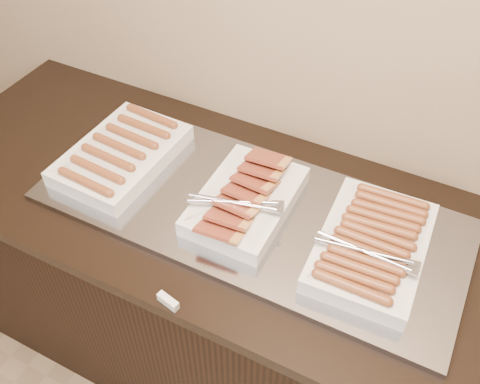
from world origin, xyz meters
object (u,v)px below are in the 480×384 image
(dish_right, at_px, (372,245))
(warming_tray, at_px, (249,210))
(dish_center, at_px, (245,199))
(counter, at_px, (241,297))
(dish_left, at_px, (122,154))

(dish_right, bearing_deg, warming_tray, 177.25)
(dish_center, bearing_deg, counter, 165.39)
(counter, distance_m, dish_right, 0.63)
(dish_left, height_order, dish_center, dish_center)
(counter, bearing_deg, warming_tray, 0.00)
(dish_left, distance_m, dish_center, 0.42)
(dish_center, bearing_deg, dish_right, -0.18)
(dish_center, height_order, dish_right, dish_center)
(counter, distance_m, warming_tray, 0.46)
(counter, relative_size, dish_left, 5.09)
(dish_left, distance_m, dish_right, 0.78)
(dish_left, xyz_separation_m, dish_right, (0.78, -0.00, 0.00))
(counter, bearing_deg, dish_right, -0.48)
(dish_left, bearing_deg, dish_right, 1.76)
(dish_right, bearing_deg, dish_center, 177.91)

